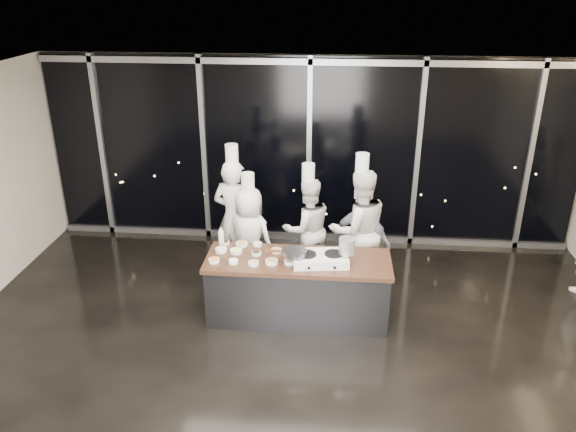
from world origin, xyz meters
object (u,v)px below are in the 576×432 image
(frying_pan, at_px, (294,252))
(guest, at_px, (362,241))
(chef_right, at_px, (359,229))
(chef_left, at_px, (249,236))
(chef_center, at_px, (307,228))
(demo_counter, at_px, (298,288))
(chef_far_left, at_px, (234,217))
(stove, at_px, (320,258))
(stock_pot, at_px, (347,246))

(frying_pan, xyz_separation_m, guest, (0.92, 1.06, -0.31))
(frying_pan, bearing_deg, chef_right, 44.05)
(chef_left, distance_m, chef_center, 0.90)
(frying_pan, distance_m, chef_right, 1.38)
(chef_left, xyz_separation_m, chef_center, (0.85, 0.30, 0.03))
(demo_counter, bearing_deg, chef_left, 132.37)
(demo_counter, relative_size, chef_right, 1.18)
(frying_pan, relative_size, chef_far_left, 0.27)
(demo_counter, distance_m, stove, 0.60)
(frying_pan, xyz_separation_m, chef_far_left, (-1.02, 1.29, -0.11))
(stock_pot, bearing_deg, demo_counter, 175.98)
(chef_far_left, bearing_deg, chef_center, -161.23)
(guest, bearing_deg, stock_pot, 99.48)
(frying_pan, height_order, guest, guest)
(frying_pan, distance_m, guest, 1.44)
(chef_far_left, bearing_deg, frying_pan, 146.88)
(demo_counter, height_order, chef_center, chef_center)
(chef_far_left, height_order, chef_left, chef_far_left)
(chef_center, distance_m, guest, 0.85)
(frying_pan, bearing_deg, chef_left, 119.79)
(stock_pot, bearing_deg, chef_right, 79.30)
(stock_pot, relative_size, chef_center, 0.11)
(guest, relative_size, chef_right, 0.72)
(chef_right, bearing_deg, chef_far_left, -27.59)
(stock_pot, distance_m, chef_right, 1.03)
(demo_counter, height_order, guest, guest)
(demo_counter, relative_size, chef_far_left, 1.17)
(stove, relative_size, frying_pan, 1.33)
(chef_left, bearing_deg, chef_far_left, -26.61)
(demo_counter, height_order, chef_right, chef_right)
(frying_pan, distance_m, chef_far_left, 1.65)
(demo_counter, relative_size, stock_pot, 11.64)
(chef_left, height_order, chef_center, chef_center)
(chef_left, height_order, guest, chef_left)
(chef_left, bearing_deg, frying_pan, 148.06)
(stove, xyz_separation_m, guest, (0.58, 1.01, -0.21))
(demo_counter, distance_m, chef_left, 1.22)
(demo_counter, bearing_deg, chef_far_left, 132.33)
(chef_center, relative_size, chef_right, 0.88)
(chef_left, relative_size, chef_center, 0.96)
(chef_center, bearing_deg, guest, 140.85)
(chef_center, bearing_deg, stove, 77.50)
(chef_far_left, bearing_deg, demo_counter, 151.03)
(stock_pot, relative_size, chef_left, 0.12)
(chef_far_left, height_order, guest, chef_far_left)
(stove, height_order, chef_far_left, chef_far_left)
(stove, bearing_deg, stock_pot, -1.43)
(chef_far_left, xyz_separation_m, chef_right, (1.88, -0.22, -0.02))
(frying_pan, bearing_deg, demo_counter, 64.41)
(stove, relative_size, chef_center, 0.41)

